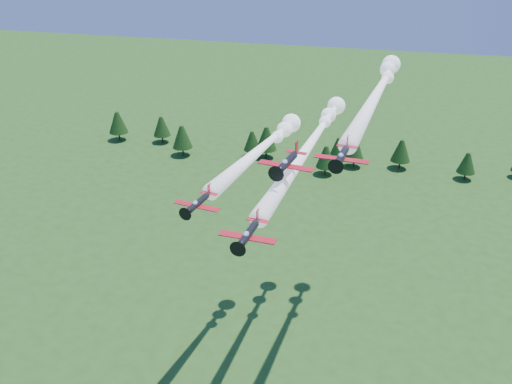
% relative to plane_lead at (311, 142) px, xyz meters
% --- Properties ---
extents(plane_lead, '(9.78, 60.33, 3.70)m').
position_rel_plane_lead_xyz_m(plane_lead, '(0.00, 0.00, 0.00)').
color(plane_lead, black).
rests_on(plane_lead, ground).
extents(plane_left, '(11.62, 42.30, 3.70)m').
position_rel_plane_lead_xyz_m(plane_left, '(-8.32, -0.71, -1.30)').
color(plane_left, black).
rests_on(plane_left, ground).
extents(plane_right, '(9.91, 55.56, 3.70)m').
position_rel_plane_lead_xyz_m(plane_right, '(10.42, 5.32, 8.41)').
color(plane_right, black).
rests_on(plane_right, ground).
extents(plane_slot, '(8.42, 9.19, 2.94)m').
position_rel_plane_lead_xyz_m(plane_slot, '(-0.80, -18.01, 3.52)').
color(plane_slot, black).
rests_on(plane_slot, ground).
extents(treeline, '(180.61, 20.31, 11.76)m').
position_rel_plane_lead_xyz_m(treeline, '(-4.19, 85.79, -34.74)').
color(treeline, '#382314').
rests_on(treeline, ground).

